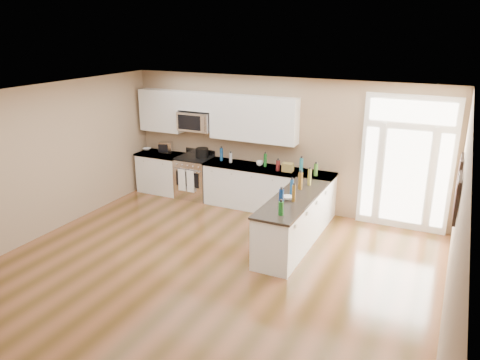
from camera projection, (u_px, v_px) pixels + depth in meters
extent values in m
plane|color=#523817|center=(182.00, 295.00, 6.90)|extent=(8.00, 8.00, 0.00)
plane|color=#9B8162|center=(281.00, 144.00, 9.89)|extent=(7.00, 0.00, 7.00)
plane|color=#9B8162|center=(3.00, 174.00, 7.90)|extent=(0.00, 8.00, 8.00)
plane|color=#9B8162|center=(453.00, 259.00, 5.03)|extent=(0.00, 8.00, 8.00)
plane|color=white|center=(173.00, 106.00, 6.02)|extent=(8.00, 8.00, 0.00)
cube|color=white|center=(162.00, 173.00, 11.10)|extent=(1.06, 0.62, 0.90)
cube|color=black|center=(163.00, 189.00, 11.22)|extent=(1.02, 0.52, 0.10)
cube|color=black|center=(161.00, 154.00, 10.95)|extent=(1.10, 0.66, 0.04)
cube|color=white|center=(268.00, 190.00, 9.98)|extent=(2.81, 0.62, 0.90)
cube|color=black|center=(267.00, 207.00, 10.11)|extent=(2.77, 0.52, 0.10)
cube|color=black|center=(268.00, 169.00, 9.84)|extent=(2.85, 0.66, 0.04)
cube|color=white|center=(293.00, 223.00, 8.30)|extent=(0.65, 2.28, 0.90)
cube|color=black|center=(292.00, 244.00, 8.43)|extent=(0.61, 2.18, 0.10)
cube|color=black|center=(294.00, 198.00, 8.15)|extent=(0.69, 2.32, 0.04)
cube|color=white|center=(162.00, 110.00, 10.76)|extent=(1.04, 0.33, 0.95)
cube|color=white|center=(253.00, 119.00, 9.81)|extent=(1.94, 0.33, 0.95)
cube|color=white|center=(196.00, 101.00, 10.29)|extent=(0.82, 0.33, 0.40)
cube|color=silver|center=(196.00, 121.00, 10.40)|extent=(0.78, 0.40, 0.42)
cube|color=black|center=(189.00, 123.00, 10.25)|extent=(0.56, 0.01, 0.32)
cube|color=white|center=(406.00, 164.00, 8.84)|extent=(1.70, 0.08, 2.60)
cube|color=white|center=(404.00, 177.00, 8.87)|extent=(0.78, 0.02, 1.80)
cube|color=white|center=(369.00, 173.00, 9.14)|extent=(0.22, 0.02, 1.80)
cube|color=white|center=(442.00, 182.00, 8.60)|extent=(0.22, 0.02, 1.80)
cube|color=white|center=(412.00, 112.00, 8.48)|extent=(1.50, 0.02, 0.40)
cube|color=black|center=(460.00, 176.00, 6.83)|extent=(0.04, 0.58, 0.58)
cube|color=#983D49|center=(458.00, 176.00, 6.84)|extent=(0.01, 0.46, 0.46)
cube|color=black|center=(458.00, 198.00, 5.97)|extent=(0.04, 0.58, 0.58)
cube|color=#983D49|center=(455.00, 197.00, 5.98)|extent=(0.01, 0.46, 0.46)
cube|color=silver|center=(195.00, 178.00, 10.72)|extent=(0.77, 0.63, 0.92)
cube|color=black|center=(194.00, 158.00, 10.57)|extent=(0.77, 0.60, 0.03)
cube|color=silver|center=(201.00, 152.00, 10.81)|extent=(0.77, 0.04, 0.14)
cube|color=black|center=(187.00, 179.00, 10.43)|extent=(0.58, 0.01, 0.34)
cylinder|color=silver|center=(186.00, 170.00, 10.34)|extent=(0.70, 0.02, 0.02)
cube|color=white|center=(182.00, 180.00, 10.46)|extent=(0.18, 0.02, 0.50)
cube|color=white|center=(190.00, 181.00, 10.36)|extent=(0.18, 0.02, 0.50)
cylinder|color=black|center=(202.00, 152.00, 10.55)|extent=(0.35, 0.35, 0.22)
cube|color=silver|center=(166.00, 147.00, 11.00)|extent=(0.35, 0.31, 0.25)
cube|color=olive|center=(288.00, 167.00, 9.56)|extent=(0.22, 0.17, 0.18)
imported|color=white|center=(147.00, 149.00, 11.23)|extent=(0.23, 0.23, 0.05)
imported|color=white|center=(288.00, 198.00, 8.04)|extent=(0.24, 0.24, 0.06)
imported|color=white|center=(260.00, 163.00, 9.97)|extent=(0.18, 0.18, 0.11)
cylinder|color=#19591E|center=(281.00, 208.00, 7.36)|extent=(0.08, 0.08, 0.22)
cylinder|color=navy|center=(292.00, 187.00, 8.23)|extent=(0.07, 0.07, 0.28)
cylinder|color=brown|center=(300.00, 181.00, 8.51)|extent=(0.08, 0.08, 0.32)
cylinder|color=olive|center=(310.00, 177.00, 8.73)|extent=(0.07, 0.07, 0.31)
cylinder|color=#26727F|center=(301.00, 165.00, 9.54)|extent=(0.08, 0.08, 0.28)
cylinder|color=#591919|center=(278.00, 166.00, 9.61)|extent=(0.08, 0.08, 0.22)
cylinder|color=#B2B2B7|center=(231.00, 158.00, 10.19)|extent=(0.07, 0.07, 0.21)
cylinder|color=navy|center=(281.00, 199.00, 7.65)|extent=(0.08, 0.08, 0.31)
cylinder|color=#3F7226|center=(316.00, 170.00, 9.29)|extent=(0.08, 0.08, 0.24)
cylinder|color=#19591E|center=(265.00, 160.00, 9.88)|extent=(0.07, 0.07, 0.28)
cylinder|color=navy|center=(221.00, 154.00, 10.31)|extent=(0.07, 0.07, 0.28)
cylinder|color=brown|center=(294.00, 193.00, 7.91)|extent=(0.06, 0.06, 0.29)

